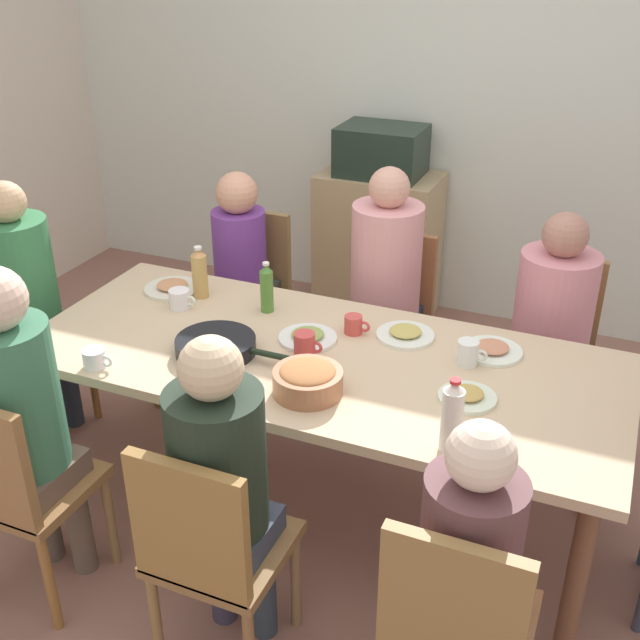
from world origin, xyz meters
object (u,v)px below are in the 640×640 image
(chair_0, at_px, (389,313))
(chair_4, at_px, (17,332))
(plate_2, at_px, (172,287))
(cup_1, at_px, (95,359))
(chair_3, at_px, (210,548))
(bowl_0, at_px, (308,380))
(cup_0, at_px, (354,325))
(plate_4, at_px, (467,396))
(cup_3, at_px, (468,353))
(serving_pan, at_px, (217,346))
(bottle_0, at_px, (200,273))
(person_0, at_px, (385,274))
(microwave, at_px, (382,151))
(cup_4, at_px, (305,345))
(plate_0, at_px, (308,337))
(person_1, at_px, (469,561))
(person_4, at_px, (24,291))
(bottle_2, at_px, (267,288))
(person_2, at_px, (239,263))
(side_cabinet, at_px, (378,246))
(plate_3, at_px, (405,334))
(bottle_1, at_px, (452,417))
(chair_2, at_px, (249,287))
(person_3, at_px, (221,477))
(plate_1, at_px, (492,350))
(chair_1, at_px, (456,628))
(cup_2, at_px, (180,299))
(person_6, at_px, (19,408))
(dining_table, at_px, (320,370))

(chair_0, xyz_separation_m, chair_4, (-1.53, -0.86, 0.00))
(plate_2, height_order, cup_1, cup_1)
(chair_3, relative_size, bowl_0, 3.61)
(cup_0, relative_size, cup_1, 0.89)
(plate_4, height_order, cup_3, cup_3)
(bowl_0, xyz_separation_m, serving_pan, (-0.44, 0.12, -0.02))
(plate_4, relative_size, bottle_0, 0.87)
(chair_0, distance_m, bottle_0, 0.97)
(person_0, xyz_separation_m, microwave, (-0.38, 1.04, 0.28))
(cup_4, bearing_deg, plate_0, 109.34)
(person_1, distance_m, person_4, 2.35)
(chair_0, xyz_separation_m, plate_0, (-0.09, -0.77, 0.24))
(chair_0, relative_size, bottle_0, 3.81)
(plate_2, distance_m, bottle_2, 0.49)
(plate_4, distance_m, cup_4, 0.65)
(person_2, relative_size, side_cabinet, 1.28)
(serving_pan, xyz_separation_m, cup_1, (-0.36, -0.27, 0.01))
(plate_3, relative_size, cup_3, 2.00)
(serving_pan, height_order, bottle_1, bottle_1)
(person_0, xyz_separation_m, cup_4, (-0.05, -0.81, 0.03))
(chair_4, bearing_deg, person_4, 0.00)
(microwave, bearing_deg, chair_3, -81.83)
(chair_2, bearing_deg, person_3, -64.84)
(cup_4, distance_m, bottle_1, 0.75)
(plate_1, height_order, bottle_1, bottle_1)
(microwave, bearing_deg, chair_1, -66.68)
(person_0, relative_size, person_3, 1.05)
(person_4, bearing_deg, cup_0, 8.15)
(bowl_0, bearing_deg, cup_2, 152.58)
(plate_2, bearing_deg, plate_0, -13.98)
(serving_pan, distance_m, side_cabinet, 1.98)
(person_2, xyz_separation_m, plate_1, (1.37, -0.50, 0.06))
(plate_0, bearing_deg, person_4, -176.21)
(person_4, bearing_deg, bottle_2, 13.28)
(person_6, xyz_separation_m, bottle_0, (0.08, 1.05, 0.08))
(person_0, height_order, side_cabinet, person_0)
(plate_4, bearing_deg, bottle_0, 164.39)
(person_1, bearing_deg, bottle_2, 137.50)
(person_4, height_order, person_6, person_6)
(plate_2, bearing_deg, chair_0, 35.05)
(dining_table, distance_m, chair_3, 0.88)
(person_4, height_order, bottle_0, person_4)
(chair_2, distance_m, chair_4, 1.15)
(person_3, relative_size, person_6, 0.94)
(person_4, xyz_separation_m, bottle_1, (2.05, -0.39, 0.12))
(chair_4, height_order, microwave, microwave)
(person_0, height_order, bowl_0, person_0)
(plate_0, distance_m, plate_2, 0.77)
(chair_4, distance_m, cup_1, 0.94)
(chair_4, distance_m, bowl_0, 1.65)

